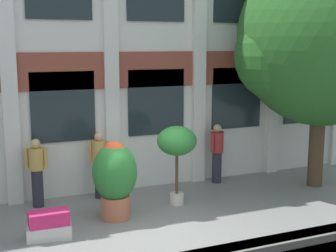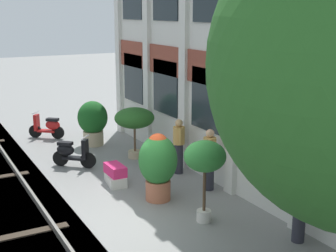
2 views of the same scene
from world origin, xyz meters
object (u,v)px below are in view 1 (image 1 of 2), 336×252
at_px(resident_near_plants, 37,171).
at_px(resident_by_doorway, 217,151).
at_px(potted_plant_low_pan, 177,144).
at_px(potted_plant_square_trough, 49,226).
at_px(broadleaf_tree, 322,42).
at_px(potted_plant_ribbed_drum, 115,175).
at_px(resident_watching_tracks, 100,163).

bearing_deg(resident_near_plants, resident_by_doorway, 110.10).
distance_m(resident_by_doorway, resident_near_plants, 4.76).
xyz_separation_m(potted_plant_low_pan, potted_plant_square_trough, (-3.09, -0.86, -1.20)).
bearing_deg(resident_by_doorway, broadleaf_tree, 35.89).
xyz_separation_m(broadleaf_tree, potted_plant_ribbed_drum, (-5.61, -0.25, -2.82)).
height_order(broadleaf_tree, potted_plant_square_trough, broadleaf_tree).
height_order(broadleaf_tree, resident_watching_tracks, broadleaf_tree).
height_order(broadleaf_tree, resident_near_plants, broadleaf_tree).
distance_m(resident_watching_tracks, resident_near_plants, 1.50).
bearing_deg(potted_plant_ribbed_drum, potted_plant_square_trough, -160.39).
height_order(potted_plant_ribbed_drum, resident_near_plants, potted_plant_ribbed_drum).
bearing_deg(potted_plant_low_pan, resident_near_plants, 160.17).
relative_size(broadleaf_tree, potted_plant_ribbed_drum, 3.61).
xyz_separation_m(potted_plant_ribbed_drum, resident_near_plants, (-1.45, 1.43, -0.11)).
bearing_deg(resident_watching_tracks, resident_near_plants, -53.95).
distance_m(potted_plant_low_pan, resident_by_doorway, 2.17).
bearing_deg(resident_near_plants, potted_plant_square_trough, 17.70).
distance_m(potted_plant_square_trough, resident_near_plants, 2.05).
bearing_deg(broadleaf_tree, resident_by_doorway, 151.30).
bearing_deg(resident_watching_tracks, potted_plant_ribbed_drum, 31.80).
relative_size(resident_by_doorway, resident_watching_tracks, 0.98).
bearing_deg(potted_plant_square_trough, potted_plant_ribbed_drum, 19.61).
relative_size(potted_plant_low_pan, resident_near_plants, 1.16).
distance_m(potted_plant_ribbed_drum, resident_by_doorway, 3.64).
xyz_separation_m(broadleaf_tree, resident_watching_tracks, (-5.56, 1.23, -2.91)).
bearing_deg(broadleaf_tree, potted_plant_low_pan, 178.95).
relative_size(broadleaf_tree, potted_plant_square_trough, 6.87).
height_order(potted_plant_square_trough, resident_watching_tracks, resident_watching_tracks).
height_order(potted_plant_low_pan, resident_near_plants, potted_plant_low_pan).
distance_m(broadleaf_tree, potted_plant_low_pan, 4.64).
bearing_deg(resident_watching_tracks, broadleaf_tree, 111.20).
xyz_separation_m(potted_plant_low_pan, resident_by_doorway, (1.72, 1.18, -0.59)).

